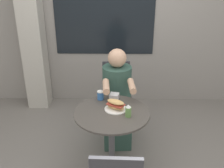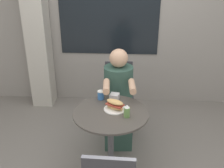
{
  "view_description": "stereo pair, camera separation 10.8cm",
  "coord_description": "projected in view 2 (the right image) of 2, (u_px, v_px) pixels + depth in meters",
  "views": [
    {
      "loc": [
        0.04,
        -2.15,
        1.97
      ],
      "look_at": [
        0.0,
        0.2,
        0.91
      ],
      "focal_mm": 42.0,
      "sensor_mm": 36.0,
      "label": 1
    },
    {
      "loc": [
        0.14,
        -2.14,
        1.97
      ],
      "look_at": [
        0.0,
        0.2,
        0.91
      ],
      "focal_mm": 42.0,
      "sensor_mm": 36.0,
      "label": 2
    }
  ],
  "objects": [
    {
      "name": "cafe_table",
      "position": [
        111.0,
        129.0,
        2.55
      ],
      "size": [
        0.72,
        0.72,
        0.71
      ],
      "color": "#47423D",
      "rests_on": "ground_plane"
    },
    {
      "name": "lattice_pillar",
      "position": [
        37.0,
        26.0,
        3.66
      ],
      "size": [
        0.3,
        0.3,
        2.4
      ],
      "color": "#B2ADA3",
      "rests_on": "ground_plane"
    },
    {
      "name": "seated_diner",
      "position": [
        118.0,
        104.0,
        3.05
      ],
      "size": [
        0.36,
        0.6,
        1.16
      ],
      "rotation": [
        0.0,
        0.0,
        3.21
      ],
      "color": "#2D4C42",
      "rests_on": "ground_plane"
    },
    {
      "name": "drink_cup",
      "position": [
        101.0,
        95.0,
        2.7
      ],
      "size": [
        0.07,
        0.07,
        0.09
      ],
      "color": "#336BB7",
      "rests_on": "cafe_table"
    },
    {
      "name": "sandwich_on_plate",
      "position": [
        115.0,
        105.0,
        2.5
      ],
      "size": [
        0.22,
        0.22,
        0.1
      ],
      "rotation": [
        0.0,
        0.0,
        -0.53
      ],
      "color": "white",
      "rests_on": "cafe_table"
    },
    {
      "name": "napkin_box",
      "position": [
        115.0,
        97.0,
        2.7
      ],
      "size": [
        0.11,
        0.11,
        0.06
      ],
      "rotation": [
        0.0,
        0.0,
        -0.21
      ],
      "color": "silver",
      "rests_on": "cafe_table"
    },
    {
      "name": "storefront_wall",
      "position": [
        118.0,
        10.0,
        3.7
      ],
      "size": [
        8.0,
        0.09,
        2.8
      ],
      "color": "gray",
      "rests_on": "ground_plane"
    },
    {
      "name": "condiment_bottle",
      "position": [
        127.0,
        111.0,
        2.37
      ],
      "size": [
        0.06,
        0.06,
        0.12
      ],
      "color": "#66934C",
      "rests_on": "cafe_table"
    },
    {
      "name": "diner_chair",
      "position": [
        119.0,
        90.0,
        3.36
      ],
      "size": [
        0.4,
        0.4,
        0.87
      ],
      "rotation": [
        0.0,
        0.0,
        3.21
      ],
      "color": "#333338",
      "rests_on": "ground_plane"
    }
  ]
}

